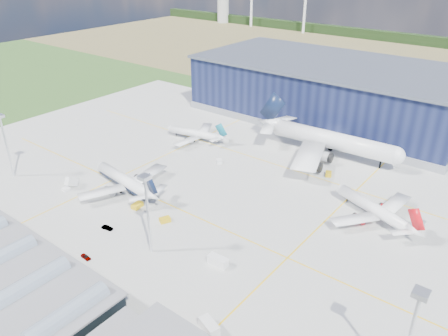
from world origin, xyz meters
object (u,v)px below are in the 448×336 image
airliner_regional (194,130)px  gse_tug_c (328,174)px  gse_cart_b (219,161)px  airstair (72,184)px  airliner_navy (124,175)px  gse_van_a (218,261)px  gse_tug_a (137,206)px  light_mast_east (413,325)px  gse_tug_b (165,220)px  airliner_red (374,203)px  car_a (86,257)px  gse_van_c (209,327)px  car_b (107,228)px  light_mast_center (147,202)px  airliner_widebody (333,132)px  light_mast_west (4,136)px  hangar (335,94)px

airliner_regional → gse_tug_c: (58.93, 4.92, -3.98)m
gse_cart_b → airstair: 52.87m
gse_cart_b → airliner_navy: bearing=-156.7°
gse_van_a → gse_cart_b: gse_van_a is taller
gse_tug_a → gse_van_a: (36.92, -5.94, 0.42)m
light_mast_east → gse_tug_b: light_mast_east is taller
airliner_red → car_a: (-51.50, -64.51, -4.74)m
gse_van_c → car_b: size_ratio=1.46×
gse_tug_c → car_a: bearing=-133.8°
gse_van_c → airliner_red: bearing=9.4°
airliner_navy → gse_tug_c: bearing=-126.7°
light_mast_center → gse_tug_c: (17.91, 68.86, -14.73)m
airliner_navy → gse_tug_b: airliner_navy is taller
light_mast_east → airliner_red: 58.52m
airliner_regional → gse_cart_b: airliner_regional is taller
gse_cart_b → car_b: size_ratio=0.86×
airliner_widebody → gse_van_c: (18.33, -96.25, -8.76)m
gse_tug_b → gse_tug_c: bearing=91.6°
light_mast_center → airliner_navy: light_mast_center is taller
light_mast_west → airstair: light_mast_west is taller
gse_tug_b → airstair: size_ratio=0.71×
hangar → gse_tug_a: (-12.44, -112.10, -10.87)m
gse_tug_a → light_mast_center: bearing=-40.2°
gse_tug_c → light_mast_west: bearing=-166.0°
car_a → airliner_widebody: bearing=-10.4°
car_b → gse_tug_c: bearing=-40.1°
gse_tug_c → airstair: bearing=-160.7°
airliner_widebody → airliner_regional: bearing=-160.3°
airliner_widebody → airstair: bearing=-129.1°
light_mast_west → airliner_widebody: light_mast_west is taller
airliner_red → gse_van_c: size_ratio=6.41×
airliner_red → hangar: bearing=-35.5°
light_mast_west → gse_cart_b: bearing=46.3°
gse_van_a → airliner_regional: bearing=43.2°
gse_van_a → gse_cart_b: size_ratio=1.80×
airliner_navy → light_mast_west: bearing=32.5°
hangar → gse_cart_b: size_ratio=48.56×
airliner_regional → gse_van_c: bearing=121.5°
gse_van_a → airliner_red: bearing=-29.2°
light_mast_west → gse_tug_b: light_mast_west is taller
gse_van_a → gse_tug_c: size_ratio=1.68×
gse_tug_a → airliner_red: bearing=26.0°
gse_cart_b → gse_van_c: gse_van_c is taller
hangar → airliner_red: size_ratio=4.47×
airliner_regional → gse_tug_b: size_ratio=9.13×
light_mast_center → airliner_navy: bearing=150.2°
light_mast_east → airliner_widebody: (-53.98, 85.00, -5.46)m
airliner_widebody → gse_tug_a: airliner_widebody is taller
airliner_regional → car_b: bearing=98.3°
light_mast_east → airstair: size_ratio=5.20×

